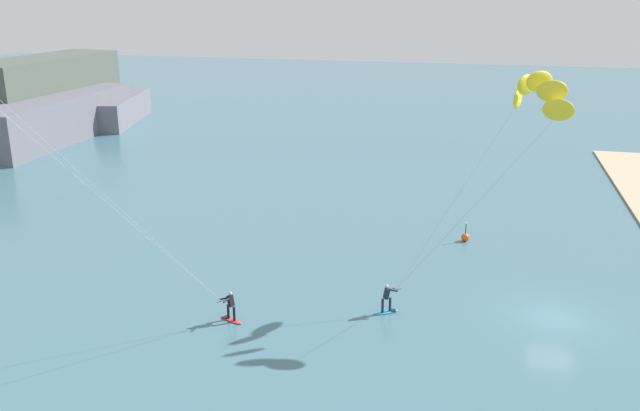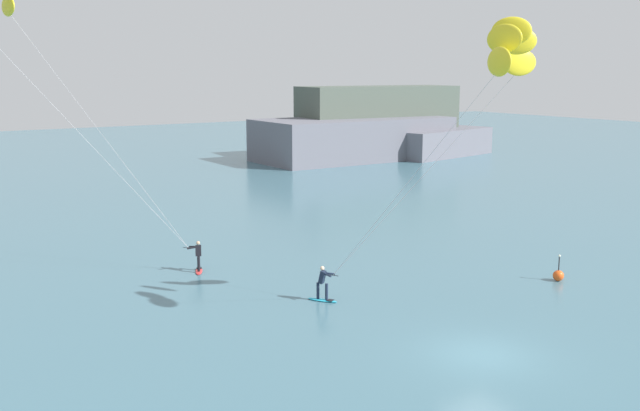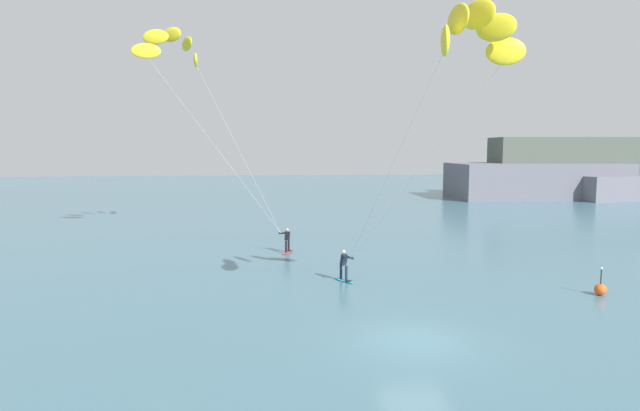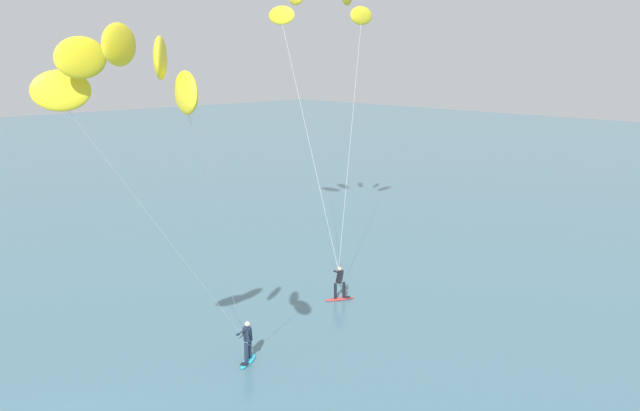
# 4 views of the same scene
# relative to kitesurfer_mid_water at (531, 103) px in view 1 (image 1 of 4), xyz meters

# --- Properties ---
(ground_plane) EXTENTS (240.00, 240.00, 0.00)m
(ground_plane) POSITION_rel_kitesurfer_mid_water_xyz_m (-2.54, -2.07, -11.02)
(ground_plane) COLOR #426B7A
(kitesurfer_mid_water) EXTENTS (7.04, 9.54, 12.67)m
(kitesurfer_mid_water) POSITION_rel_kitesurfer_mid_water_xyz_m (0.00, 0.00, 0.00)
(kitesurfer_mid_water) COLOR #23ADD1
(kitesurfer_mid_water) RESTS_ON ground
(marker_buoy) EXTENTS (0.56, 0.56, 1.38)m
(marker_buoy) POSITION_rel_kitesurfer_mid_water_xyz_m (7.99, 2.89, -10.72)
(marker_buoy) COLOR #EA5119
(marker_buoy) RESTS_ON ground
(distant_headland) EXTENTS (30.59, 15.11, 8.62)m
(distant_headland) POSITION_rel_kitesurfer_mid_water_xyz_m (34.03, 51.75, -7.98)
(distant_headland) COLOR slate
(distant_headland) RESTS_ON ground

